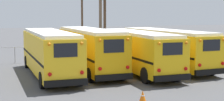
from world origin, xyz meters
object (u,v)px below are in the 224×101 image
school_bus_1 (89,49)px  school_bus_2 (136,50)px  school_bus_3 (166,47)px  traffic_cone (143,96)px  utility_pole (100,17)px  school_bus_0 (49,52)px

school_bus_1 → school_bus_2: 3.43m
school_bus_3 → traffic_cone: 10.94m
school_bus_2 → traffic_cone: 8.61m
utility_pole → school_bus_1: bearing=-113.7°
school_bus_1 → school_bus_3: size_ratio=0.96×
school_bus_2 → utility_pole: (2.49, 14.21, 2.22)m
utility_pole → traffic_cone: size_ratio=13.01×
school_bus_0 → school_bus_1: school_bus_1 is taller
school_bus_1 → school_bus_3: school_bus_1 is taller
traffic_cone → school_bus_2: bearing=66.1°
school_bus_1 → school_bus_2: size_ratio=0.97×
school_bus_0 → utility_pole: (8.65, 13.24, 2.18)m
school_bus_3 → school_bus_2: bearing=-163.7°
school_bus_0 → school_bus_3: 9.25m
school_bus_0 → school_bus_2: 6.24m
traffic_cone → school_bus_0: bearing=107.2°
school_bus_1 → school_bus_3: (6.16, -0.60, -0.07)m
school_bus_2 → school_bus_1: bearing=154.0°
school_bus_0 → traffic_cone: 9.27m
school_bus_3 → school_bus_1: bearing=174.4°
school_bus_0 → traffic_cone: (2.72, -8.75, -1.39)m
utility_pole → school_bus_0: bearing=-123.2°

